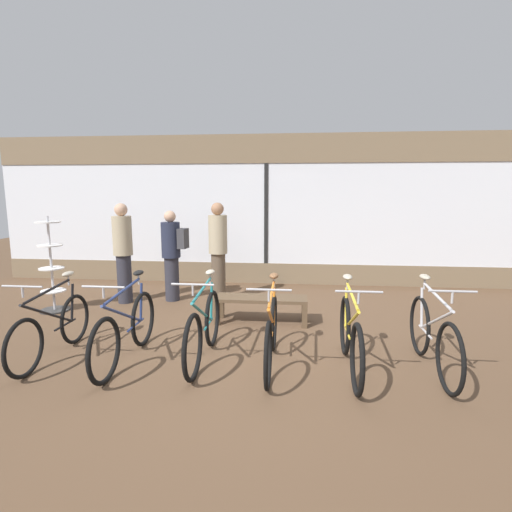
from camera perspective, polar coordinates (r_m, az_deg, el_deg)
The scene contains 13 objects.
ground_plane at distance 5.24m, azimuth -1.94°, elevation -13.30°, with size 24.00×24.00×0.00m, color brown.
shop_back_wall at distance 8.65m, azimuth 1.46°, elevation 6.76°, with size 12.00×0.08×3.20m.
bicycle_far_left at distance 5.48m, azimuth -27.04°, elevation -9.16°, with size 0.46×1.66×1.01m.
bicycle_left at distance 5.03m, azimuth -18.05°, elevation -9.96°, with size 0.46×1.78×1.04m.
bicycle_center_left at distance 4.86m, azimuth -7.47°, elevation -10.18°, with size 0.46×1.72×1.05m.
bicycle_center_right at distance 4.67m, azimuth 2.22°, elevation -10.98°, with size 0.46×1.72×1.04m.
bicycle_right at distance 4.67m, azimuth 13.32°, elevation -11.18°, with size 0.46×1.74×1.05m.
bicycle_far_right at distance 4.96m, azimuth 23.93°, elevation -10.45°, with size 0.46×1.73×1.05m.
accessory_rack at distance 7.51m, azimuth -27.14°, elevation -2.11°, with size 0.48×0.48×1.61m.
display_bench at distance 6.17m, azimuth 0.78°, elevation -6.51°, with size 1.40×0.44×0.41m.
customer_near_rack at distance 7.54m, azimuth -18.46°, elevation 0.71°, with size 0.47×0.47×1.80m.
customer_by_window at distance 7.46m, azimuth -11.90°, elevation 0.46°, with size 0.51×0.38×1.66m.
customer_mid_floor at distance 7.35m, azimuth -5.44°, elevation 0.97°, with size 0.41×0.41×1.81m.
Camera 1 is at (0.67, -4.79, 2.00)m, focal length 28.00 mm.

